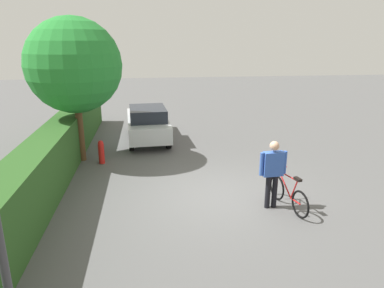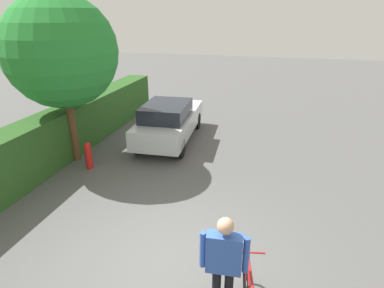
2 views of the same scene
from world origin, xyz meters
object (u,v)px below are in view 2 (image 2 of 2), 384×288
at_px(parked_car_near, 169,121).
at_px(person_rider, 224,261).
at_px(fire_hydrant, 88,155).
at_px(tree_kerbside, 61,52).

distance_m(parked_car_near, person_rider, 7.21).
bearing_deg(fire_hydrant, person_rider, -130.13).
relative_size(tree_kerbside, fire_hydrant, 5.94).
height_order(parked_car_near, person_rider, person_rider).
relative_size(parked_car_near, tree_kerbside, 0.88).
bearing_deg(person_rider, fire_hydrant, 49.87).
distance_m(parked_car_near, tree_kerbside, 4.07).
bearing_deg(parked_car_near, tree_kerbside, 134.21).
distance_m(parked_car_near, fire_hydrant, 3.12).
height_order(person_rider, fire_hydrant, person_rider).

